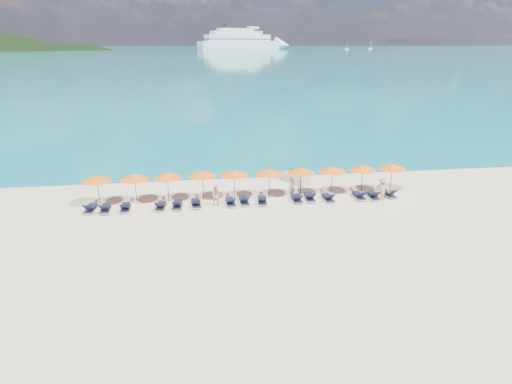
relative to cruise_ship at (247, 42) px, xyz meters
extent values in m
plane|color=beige|center=(-70.28, -596.30, -10.11)|extent=(1400.00, 1400.00, 0.00)
cube|color=#1FA9B2|center=(-70.28, 63.70, -10.10)|extent=(1600.00, 1300.00, 0.01)
ellipsoid|color=black|center=(-220.28, -36.30, -45.11)|extent=(162.00, 126.00, 85.50)
cube|color=silver|center=(-11.53, -4.57, -4.82)|extent=(115.89, 62.51, 10.57)
cone|color=silver|center=(53.33, 21.14, -4.82)|extent=(30.19, 30.19, 23.26)
cube|color=silver|center=(-13.50, -5.35, 4.69)|extent=(93.11, 50.99, 8.46)
cube|color=silver|center=(-15.46, -6.13, 11.03)|extent=(72.87, 41.31, 5.29)
cube|color=silver|center=(-17.43, -6.91, 15.26)|extent=(50.08, 29.79, 3.70)
cube|color=black|center=(-13.50, -5.35, 3.10)|extent=(94.26, 51.62, 0.95)
cube|color=black|center=(-13.50, -5.35, 6.80)|extent=(91.95, 50.37, 0.95)
cylinder|color=black|center=(-30.99, -12.29, 19.49)|extent=(4.65, 4.65, 5.81)
cube|color=silver|center=(132.84, -29.61, -9.40)|extent=(5.32, 1.77, 1.42)
cylinder|color=silver|center=(132.84, -29.61, -4.79)|extent=(0.32, 0.32, 8.87)
cube|color=silver|center=(176.85, -4.22, -9.34)|extent=(5.76, 1.92, 1.53)
cylinder|color=silver|center=(176.85, -4.22, -4.35)|extent=(0.35, 0.35, 9.59)
cube|color=#ABB0C6|center=(-66.27, -587.95, -9.78)|extent=(2.09, 2.81, 0.61)
cube|color=black|center=(-66.17, -588.14, -9.34)|extent=(0.99, 1.23, 0.39)
cylinder|color=black|center=(-66.57, -587.36, -9.17)|extent=(0.57, 0.33, 0.07)
imported|color=tan|center=(-67.34, -591.37, -9.37)|extent=(0.62, 0.49, 1.47)
imported|color=tan|center=(-72.95, -592.41, -9.38)|extent=(0.78, 0.54, 1.45)
imported|color=tan|center=(-61.04, -593.02, -9.26)|extent=(1.17, 0.70, 1.70)
cylinder|color=black|center=(-81.10, -591.25, -9.01)|extent=(0.05, 0.05, 2.20)
cone|color=orange|center=(-81.10, -591.25, -8.09)|extent=(2.10, 2.10, 0.42)
sphere|color=black|center=(-81.10, -591.25, -7.87)|extent=(0.08, 0.08, 0.08)
cylinder|color=black|center=(-78.56, -591.23, -9.01)|extent=(0.05, 0.05, 2.20)
cone|color=orange|center=(-78.56, -591.23, -8.09)|extent=(2.10, 2.10, 0.42)
sphere|color=black|center=(-78.56, -591.23, -7.87)|extent=(0.08, 0.08, 0.08)
cylinder|color=black|center=(-76.32, -591.19, -9.01)|extent=(0.05, 0.05, 2.20)
cone|color=orange|center=(-76.32, -591.19, -8.09)|extent=(2.10, 2.10, 0.42)
sphere|color=black|center=(-76.32, -591.19, -7.87)|extent=(0.08, 0.08, 0.08)
cylinder|color=black|center=(-73.85, -591.11, -9.01)|extent=(0.05, 0.05, 2.20)
cone|color=orange|center=(-73.85, -591.11, -8.09)|extent=(2.10, 2.10, 0.42)
sphere|color=black|center=(-73.85, -591.11, -7.87)|extent=(0.08, 0.08, 0.08)
cylinder|color=black|center=(-71.58, -591.18, -9.01)|extent=(0.05, 0.05, 2.20)
cone|color=orange|center=(-71.58, -591.18, -8.09)|extent=(2.10, 2.10, 0.42)
sphere|color=black|center=(-71.58, -591.18, -7.87)|extent=(0.08, 0.08, 0.08)
cylinder|color=black|center=(-69.02, -591.24, -9.01)|extent=(0.05, 0.05, 2.20)
cone|color=orange|center=(-69.02, -591.24, -8.09)|extent=(2.10, 2.10, 0.42)
sphere|color=black|center=(-69.02, -591.24, -7.87)|extent=(0.08, 0.08, 0.08)
cylinder|color=black|center=(-66.66, -591.27, -9.01)|extent=(0.05, 0.05, 2.20)
cone|color=orange|center=(-66.66, -591.27, -8.09)|extent=(2.10, 2.10, 0.42)
sphere|color=black|center=(-66.66, -591.27, -7.87)|extent=(0.08, 0.08, 0.08)
cylinder|color=black|center=(-64.28, -591.25, -9.01)|extent=(0.05, 0.05, 2.20)
cone|color=orange|center=(-64.28, -591.25, -8.09)|extent=(2.10, 2.10, 0.42)
sphere|color=black|center=(-64.28, -591.25, -7.87)|extent=(0.08, 0.08, 0.08)
cylinder|color=black|center=(-61.90, -591.24, -9.01)|extent=(0.05, 0.05, 2.20)
cone|color=orange|center=(-61.90, -591.24, -8.09)|extent=(2.10, 2.10, 0.42)
sphere|color=black|center=(-61.90, -591.24, -7.87)|extent=(0.08, 0.08, 0.08)
cylinder|color=black|center=(-59.58, -591.23, -9.01)|extent=(0.05, 0.05, 2.20)
cone|color=orange|center=(-59.58, -591.23, -8.09)|extent=(2.10, 2.10, 0.42)
sphere|color=black|center=(-59.58, -591.23, -7.87)|extent=(0.08, 0.08, 0.08)
cube|color=silver|center=(-81.50, -592.32, -9.97)|extent=(0.76, 1.74, 0.06)
cube|color=black|center=(-81.48, -592.07, -9.81)|extent=(0.64, 1.14, 0.04)
cube|color=black|center=(-81.54, -592.86, -9.56)|extent=(0.59, 0.58, 0.43)
cube|color=silver|center=(-80.50, -592.47, -9.97)|extent=(0.70, 1.73, 0.06)
cube|color=black|center=(-80.51, -592.22, -9.81)|extent=(0.60, 1.13, 0.04)
cube|color=black|center=(-80.47, -593.01, -9.56)|extent=(0.58, 0.56, 0.43)
cube|color=silver|center=(-79.17, -592.45, -9.97)|extent=(0.69, 1.73, 0.06)
cube|color=black|center=(-79.19, -592.20, -9.81)|extent=(0.60, 1.12, 0.04)
cube|color=black|center=(-79.15, -593.00, -9.56)|extent=(0.57, 0.56, 0.43)
cube|color=silver|center=(-76.81, -592.51, -9.97)|extent=(0.78, 1.75, 0.06)
cube|color=black|center=(-76.79, -592.26, -9.81)|extent=(0.65, 1.15, 0.04)
cube|color=black|center=(-76.87, -593.05, -9.56)|extent=(0.60, 0.59, 0.43)
cube|color=silver|center=(-75.68, -592.45, -9.97)|extent=(0.70, 1.73, 0.06)
cube|color=black|center=(-75.67, -592.20, -9.81)|extent=(0.60, 1.12, 0.04)
cube|color=black|center=(-75.70, -593.00, -9.56)|extent=(0.57, 0.56, 0.43)
cube|color=silver|center=(-74.40, -592.30, -9.97)|extent=(0.76, 1.74, 0.06)
cube|color=black|center=(-74.42, -592.05, -9.81)|extent=(0.64, 1.14, 0.04)
cube|color=black|center=(-74.35, -592.85, -9.56)|extent=(0.59, 0.58, 0.43)
cube|color=silver|center=(-71.98, -592.37, -9.97)|extent=(0.73, 1.74, 0.06)
cube|color=black|center=(-71.99, -592.12, -9.81)|extent=(0.62, 1.13, 0.04)
cube|color=black|center=(-71.94, -592.92, -9.56)|extent=(0.58, 0.57, 0.43)
cube|color=silver|center=(-70.99, -592.25, -9.97)|extent=(0.67, 1.72, 0.06)
cube|color=black|center=(-71.00, -592.00, -9.81)|extent=(0.58, 1.12, 0.04)
cube|color=black|center=(-70.97, -592.80, -9.56)|extent=(0.57, 0.55, 0.43)
cube|color=silver|center=(-69.71, -592.40, -9.97)|extent=(0.77, 1.75, 0.06)
cube|color=black|center=(-69.69, -592.15, -9.81)|extent=(0.65, 1.15, 0.04)
cube|color=black|center=(-69.76, -592.94, -9.56)|extent=(0.60, 0.58, 0.43)
cube|color=silver|center=(-67.18, -592.35, -9.97)|extent=(0.63, 1.70, 0.06)
cube|color=black|center=(-67.18, -592.10, -9.81)|extent=(0.56, 1.10, 0.04)
cube|color=black|center=(-67.19, -592.90, -9.56)|extent=(0.55, 0.54, 0.43)
cube|color=silver|center=(-66.18, -592.19, -9.97)|extent=(0.74, 1.74, 0.06)
cube|color=black|center=(-66.16, -591.94, -9.81)|extent=(0.63, 1.14, 0.04)
cube|color=black|center=(-66.22, -592.74, -9.56)|extent=(0.59, 0.57, 0.43)
cube|color=silver|center=(-64.89, -592.51, -9.97)|extent=(0.71, 1.73, 0.06)
cube|color=black|center=(-64.91, -592.26, -9.81)|extent=(0.61, 1.13, 0.04)
cube|color=black|center=(-64.87, -593.06, -9.56)|extent=(0.58, 0.56, 0.43)
cube|color=silver|center=(-62.51, -592.37, -9.97)|extent=(0.67, 1.72, 0.06)
cube|color=black|center=(-62.52, -592.12, -9.81)|extent=(0.58, 1.12, 0.04)
cube|color=black|center=(-62.50, -592.92, -9.56)|extent=(0.57, 0.55, 0.43)
cube|color=silver|center=(-61.46, -592.47, -9.97)|extent=(0.72, 1.73, 0.06)
cube|color=black|center=(-61.45, -592.22, -9.81)|extent=(0.61, 1.13, 0.04)
cube|color=black|center=(-61.50, -593.02, -9.56)|extent=(0.58, 0.57, 0.43)
cube|color=silver|center=(-60.13, -592.25, -9.97)|extent=(0.74, 1.74, 0.06)
cube|color=black|center=(-60.14, -592.00, -9.81)|extent=(0.63, 1.14, 0.04)
cube|color=black|center=(-60.09, -592.80, -9.56)|extent=(0.59, 0.58, 0.43)
camera|label=1|loc=(-74.06, -620.57, 0.84)|focal=30.00mm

